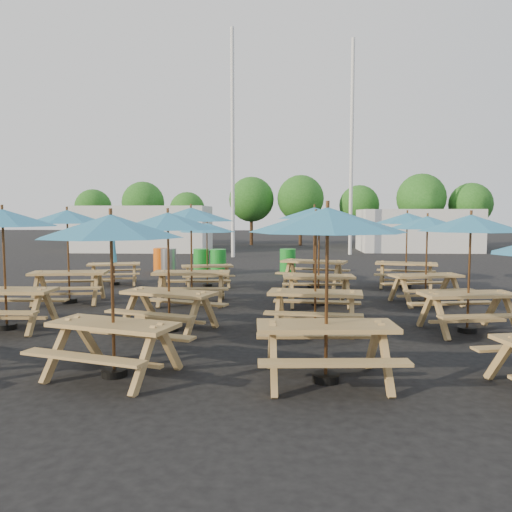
# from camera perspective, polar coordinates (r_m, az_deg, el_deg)

# --- Properties ---
(ground) EXTENTS (120.00, 120.00, 0.00)m
(ground) POSITION_cam_1_polar(r_m,az_deg,el_deg) (12.88, -0.41, -5.44)
(ground) COLOR black
(ground) RESTS_ON ground
(picnic_unit_1) EXTENTS (2.19, 2.19, 2.41)m
(picnic_unit_1) POSITION_cam_1_polar(r_m,az_deg,el_deg) (10.98, -26.97, 3.19)
(picnic_unit_1) COLOR #A37B48
(picnic_unit_1) RESTS_ON ground
(picnic_unit_2) EXTENTS (2.46, 2.46, 2.42)m
(picnic_unit_2) POSITION_cam_1_polar(r_m,az_deg,el_deg) (13.67, -20.77, 3.64)
(picnic_unit_2) COLOR #A37B48
(picnic_unit_2) RESTS_ON ground
(picnic_unit_3) EXTENTS (1.96, 1.81, 2.10)m
(picnic_unit_3) POSITION_cam_1_polar(r_m,az_deg,el_deg) (16.82, -15.94, -0.26)
(picnic_unit_3) COLOR #A37B48
(picnic_unit_3) RESTS_ON ground
(picnic_unit_4) EXTENTS (2.53, 2.53, 2.31)m
(picnic_unit_4) POSITION_cam_1_polar(r_m,az_deg,el_deg) (7.18, -16.23, 2.25)
(picnic_unit_4) COLOR #A37B48
(picnic_unit_4) RESTS_ON ground
(picnic_unit_5) EXTENTS (2.63, 2.63, 2.34)m
(picnic_unit_5) POSITION_cam_1_polar(r_m,az_deg,el_deg) (9.80, -10.03, 3.17)
(picnic_unit_5) COLOR #A37B48
(picnic_unit_5) RESTS_ON ground
(picnic_unit_6) EXTENTS (2.34, 2.34, 2.48)m
(picnic_unit_6) POSITION_cam_1_polar(r_m,az_deg,el_deg) (12.77, -7.43, 4.09)
(picnic_unit_6) COLOR #A37B48
(picnic_unit_6) RESTS_ON ground
(picnic_unit_7) EXTENTS (2.18, 2.18, 2.04)m
(picnic_unit_7) POSITION_cam_1_polar(r_m,az_deg,el_deg) (15.77, -5.63, 2.84)
(picnic_unit_7) COLOR #A37B48
(picnic_unit_7) RESTS_ON ground
(picnic_unit_8) EXTENTS (2.26, 2.26, 2.40)m
(picnic_unit_8) POSITION_cam_1_polar(r_m,az_deg,el_deg) (6.73, 8.16, 2.93)
(picnic_unit_8) COLOR #A37B48
(picnic_unit_8) RESTS_ON ground
(picnic_unit_9) EXTENTS (2.26, 2.26, 2.32)m
(picnic_unit_9) POSITION_cam_1_polar(r_m,az_deg,el_deg) (9.76, 6.86, 3.10)
(picnic_unit_9) COLOR #A37B48
(picnic_unit_9) RESTS_ON ground
(picnic_unit_10) EXTENTS (2.08, 2.08, 2.26)m
(picnic_unit_10) POSITION_cam_1_polar(r_m,az_deg,el_deg) (12.54, 7.22, 3.21)
(picnic_unit_10) COLOR #A37B48
(picnic_unit_10) RESTS_ON ground
(picnic_unit_11) EXTENTS (2.80, 2.80, 2.53)m
(picnic_unit_11) POSITION_cam_1_polar(r_m,az_deg,el_deg) (15.61, 6.68, 4.36)
(picnic_unit_11) COLOR #A37B48
(picnic_unit_11) RESTS_ON ground
(picnic_unit_13) EXTENTS (2.34, 2.34, 2.30)m
(picnic_unit_13) POSITION_cam_1_polar(r_m,az_deg,el_deg) (10.38, 23.33, 2.75)
(picnic_unit_13) COLOR #A37B48
(picnic_unit_13) RESTS_ON ground
(picnic_unit_14) EXTENTS (2.40, 2.40, 2.26)m
(picnic_unit_14) POSITION_cam_1_polar(r_m,az_deg,el_deg) (13.35, 18.99, 3.09)
(picnic_unit_14) COLOR #A37B48
(picnic_unit_14) RESTS_ON ground
(picnic_unit_15) EXTENTS (2.51, 2.51, 2.35)m
(picnic_unit_15) POSITION_cam_1_polar(r_m,az_deg,el_deg) (16.15, 16.89, 3.67)
(picnic_unit_15) COLOR #A37B48
(picnic_unit_15) RESTS_ON ground
(waste_bin_0) EXTENTS (0.60, 0.60, 0.97)m
(waste_bin_0) POSITION_cam_1_polar(r_m,az_deg,el_deg) (19.97, -10.79, -0.49)
(waste_bin_0) COLOR #E65C0D
(waste_bin_0) RESTS_ON ground
(waste_bin_1) EXTENTS (0.60, 0.60, 0.97)m
(waste_bin_1) POSITION_cam_1_polar(r_m,az_deg,el_deg) (19.65, -9.96, -0.56)
(waste_bin_1) COLOR gray
(waste_bin_1) RESTS_ON ground
(waste_bin_2) EXTENTS (0.60, 0.60, 0.97)m
(waste_bin_2) POSITION_cam_1_polar(r_m,az_deg,el_deg) (19.28, -6.28, -0.62)
(waste_bin_2) COLOR #198C26
(waste_bin_2) RESTS_ON ground
(waste_bin_3) EXTENTS (0.60, 0.60, 0.97)m
(waste_bin_3) POSITION_cam_1_polar(r_m,az_deg,el_deg) (19.02, -4.33, -0.68)
(waste_bin_3) COLOR #198C26
(waste_bin_3) RESTS_ON ground
(waste_bin_4) EXTENTS (0.60, 0.60, 0.97)m
(waste_bin_4) POSITION_cam_1_polar(r_m,az_deg,el_deg) (19.16, 3.65, -0.63)
(waste_bin_4) COLOR #198C26
(waste_bin_4) RESTS_ON ground
(mast_0) EXTENTS (0.20, 0.20, 12.00)m
(mast_0) POSITION_cam_1_polar(r_m,az_deg,el_deg) (27.05, -2.69, 12.66)
(mast_0) COLOR silver
(mast_0) RESTS_ON ground
(mast_1) EXTENTS (0.20, 0.20, 12.00)m
(mast_1) POSITION_cam_1_polar(r_m,az_deg,el_deg) (29.11, 10.87, 12.02)
(mast_1) COLOR silver
(mast_1) RESTS_ON ground
(event_tent_0) EXTENTS (8.00, 4.00, 2.80)m
(event_tent_0) POSITION_cam_1_polar(r_m,az_deg,el_deg) (31.91, -12.66, 3.06)
(event_tent_0) COLOR silver
(event_tent_0) RESTS_ON ground
(event_tent_1) EXTENTS (7.00, 4.00, 2.60)m
(event_tent_1) POSITION_cam_1_polar(r_m,az_deg,el_deg) (32.69, 17.91, 2.81)
(event_tent_1) COLOR silver
(event_tent_1) RESTS_ON ground
(tree_0) EXTENTS (2.80, 2.80, 4.24)m
(tree_0) POSITION_cam_1_polar(r_m,az_deg,el_deg) (40.73, -18.11, 5.30)
(tree_0) COLOR #382314
(tree_0) RESTS_ON ground
(tree_1) EXTENTS (3.11, 3.11, 4.72)m
(tree_1) POSITION_cam_1_polar(r_m,az_deg,el_deg) (38.06, -12.77, 5.96)
(tree_1) COLOR #382314
(tree_1) RESTS_ON ground
(tree_2) EXTENTS (2.59, 2.59, 3.93)m
(tree_2) POSITION_cam_1_polar(r_m,az_deg,el_deg) (37.02, -7.85, 5.25)
(tree_2) COLOR #382314
(tree_2) RESTS_ON ground
(tree_3) EXTENTS (3.36, 3.36, 5.09)m
(tree_3) POSITION_cam_1_polar(r_m,az_deg,el_deg) (37.47, -0.53, 6.48)
(tree_3) COLOR #382314
(tree_3) RESTS_ON ground
(tree_4) EXTENTS (3.41, 3.41, 5.17)m
(tree_4) POSITION_cam_1_polar(r_m,az_deg,el_deg) (36.94, 5.12, 6.57)
(tree_4) COLOR #382314
(tree_4) RESTS_ON ground
(tree_5) EXTENTS (2.94, 2.94, 4.45)m
(tree_5) POSITION_cam_1_polar(r_m,az_deg,el_deg) (37.71, 11.71, 5.71)
(tree_5) COLOR #382314
(tree_5) RESTS_ON ground
(tree_6) EXTENTS (3.38, 3.38, 5.13)m
(tree_6) POSITION_cam_1_polar(r_m,az_deg,el_deg) (36.77, 18.36, 6.31)
(tree_6) COLOR #382314
(tree_6) RESTS_ON ground
(tree_7) EXTENTS (2.95, 2.95, 4.48)m
(tree_7) POSITION_cam_1_polar(r_m,az_deg,el_deg) (37.80, 23.33, 5.45)
(tree_7) COLOR #382314
(tree_7) RESTS_ON ground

